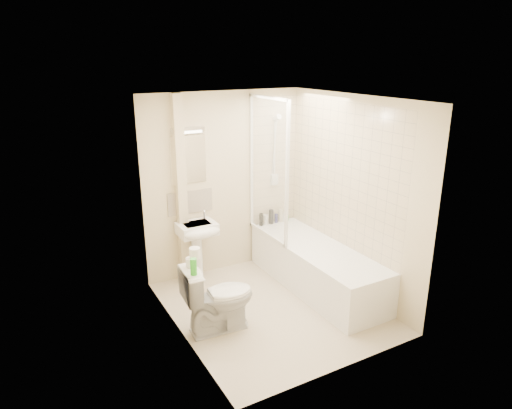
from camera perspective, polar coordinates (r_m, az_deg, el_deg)
floor at (r=5.48m, az=2.01°, el=-12.75°), size 2.50×2.50×0.00m
wall_back at (r=6.02m, az=-4.00°, el=2.59°), size 2.20×0.02×2.40m
wall_left at (r=4.53m, az=-9.85°, el=-2.97°), size 0.02×2.50×2.40m
wall_right at (r=5.59m, az=11.85°, el=1.00°), size 0.02×2.50×2.40m
ceiling at (r=4.72m, az=2.34°, el=13.13°), size 2.20×2.50×0.02m
tile_back at (r=6.30m, az=2.20°, el=5.42°), size 0.70×0.01×1.75m
tile_right at (r=5.65m, az=10.80°, el=3.61°), size 0.01×2.10×1.75m
pipe_boxing at (r=5.75m, az=-9.34°, el=1.61°), size 0.12×0.12×2.40m
splashback at (r=5.88m, az=-8.22°, el=0.33°), size 0.60×0.02×0.30m
mirror at (r=5.74m, az=-8.46°, el=5.56°), size 0.46×0.01×0.60m
strip_light at (r=5.65m, az=-8.55°, el=9.18°), size 0.42×0.07×0.07m
bathtub at (r=5.84m, az=7.55°, el=-7.62°), size 0.70×2.10×0.55m
shower_screen at (r=5.75m, az=1.49°, el=4.45°), size 0.04×0.92×1.80m
shower_fixture at (r=6.24m, az=2.42°, el=6.42°), size 0.10×0.16×0.99m
pedestal_sink at (r=5.82m, az=-7.24°, el=-3.92°), size 0.47×0.45×0.91m
bottle_black_a at (r=6.35m, az=0.66°, el=-1.89°), size 0.05×0.05×0.17m
bottle_white_a at (r=6.39m, az=1.25°, el=-1.91°), size 0.06×0.06×0.14m
bottle_black_b at (r=6.42m, az=1.92°, el=-1.53°), size 0.07×0.07×0.20m
bottle_blue at (r=6.47m, az=2.54°, el=-1.73°), size 0.05×0.05×0.13m
bottle_cream at (r=6.50m, az=3.13°, el=-1.37°), size 0.06×0.06×0.19m
bottle_white_b at (r=6.52m, az=3.32°, el=-1.60°), size 0.06×0.06×0.12m
bottle_green at (r=6.57m, az=3.80°, el=-1.69°), size 0.07×0.07×0.08m
toilet at (r=4.93m, az=-4.72°, el=-11.47°), size 0.54×0.81×0.76m
toilet_roll_lower at (r=4.71m, az=-8.16°, el=-7.18°), size 0.10×0.10×0.10m
toilet_roll_upper at (r=4.67m, az=-7.66°, el=-6.02°), size 0.11×0.11×0.11m
green_bottle at (r=4.53m, az=-7.81°, el=-7.71°), size 0.07×0.07×0.17m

